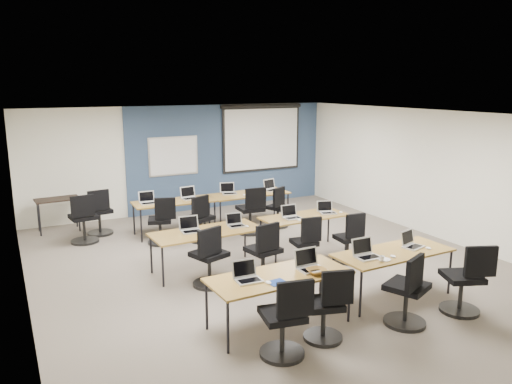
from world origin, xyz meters
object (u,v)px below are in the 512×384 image
training_table_mid_left (207,233)px  laptop_0 (247,276)px  laptop_3 (411,243)px  laptop_7 (327,210)px  laptop_11 (271,188)px  task_chair_11 (278,211)px  utility_table (57,203)px  laptop_1 (310,264)px  task_chair_7 (350,242)px  task_chair_2 (408,296)px  task_chair_4 (209,261)px  laptop_8 (148,201)px  training_table_mid_right (304,218)px  task_chair_0 (285,324)px  laptop_4 (190,228)px  spare_chair_a (99,216)px  task_chair_10 (252,214)px  task_chair_9 (201,222)px  task_chair_8 (161,225)px  training_table_front_left (279,278)px  laptop_5 (236,223)px  whiteboard (173,156)px  task_chair_6 (306,246)px  laptop_10 (229,191)px  laptop_2 (366,253)px  training_table_back_right (249,195)px  laptop_9 (189,196)px  projector_screen (262,134)px  spare_chair_b (84,223)px  training_table_back_left (174,203)px  task_chair_5 (264,256)px  task_chair_1 (327,311)px  training_table_front_right (393,254)px  task_chair_3 (466,285)px

training_table_mid_left → laptop_0: (-0.36, -2.31, 0.10)m
laptop_3 → laptop_7: (0.04, 2.32, -0.00)m
laptop_11 → task_chair_11: size_ratio=0.36×
laptop_3 → utility_table: bearing=111.9°
laptop_1 → training_table_mid_left: bearing=103.9°
task_chair_7 → task_chair_2: bearing=-105.0°
task_chair_4 → laptop_1: bearing=-82.9°
laptop_8 → training_table_mid_right: bearing=-41.5°
task_chair_0 → laptop_4: bearing=100.9°
task_chair_7 → spare_chair_a: (-3.75, 3.87, 0.03)m
task_chair_10 → task_chair_9: bearing=-175.3°
task_chair_8 → task_chair_10: (1.97, -0.19, 0.03)m
training_table_front_left → task_chair_7: (2.38, 1.54, -0.30)m
laptop_4 → laptop_5: 0.84m
task_chair_0 → laptop_7: (2.79, 3.12, 0.36)m
laptop_0 → task_chair_10: bearing=65.4°
task_chair_8 → task_chair_9: size_ratio=1.00×
training_table_front_left → laptop_0: laptop_0 is taller
task_chair_10 → laptop_0: bearing=-113.9°
whiteboard → laptop_1: (-0.22, -6.55, -0.65)m
task_chair_6 → task_chair_8: (-1.90, 2.48, 0.02)m
spare_chair_a → whiteboard: bearing=21.4°
whiteboard → laptop_10: bearing=-65.1°
laptop_2 → laptop_1: bearing=-177.2°
laptop_7 → laptop_10: size_ratio=0.92×
training_table_front_left → task_chair_7: bearing=31.3°
training_table_back_right → laptop_9: size_ratio=5.36×
projector_screen → laptop_9: (-2.72, -1.69, -1.09)m
laptop_8 → spare_chair_b: (-1.31, 0.15, -0.36)m
whiteboard → training_table_mid_left: (-0.80, -4.21, -0.76)m
whiteboard → task_chair_4: (-1.03, -4.87, -1.02)m
training_table_back_left → task_chair_4: size_ratio=1.71×
task_chair_5 → task_chair_6: size_ratio=1.08×
laptop_9 → spare_chair_b: bearing=170.5°
laptop_4 → utility_table: size_ratio=0.37×
task_chair_4 → laptop_2: bearing=-60.9°
training_table_back_left → task_chair_1: size_ratio=1.79×
laptop_2 → training_table_front_right: bearing=1.2°
task_chair_10 → laptop_1: bearing=-102.0°
training_table_mid_left → task_chair_5: bearing=-54.8°
training_table_mid_left → laptop_1: 2.42m
task_chair_3 → laptop_7: 3.30m
training_table_front_left → training_table_back_left: size_ratio=1.10×
training_table_mid_left → training_table_back_right: 3.12m
training_table_mid_right → laptop_11: laptop_11 is taller
laptop_0 → task_chair_10: size_ratio=0.31×
task_chair_5 → task_chair_7: 1.81m
projector_screen → task_chair_10: bearing=-122.2°
laptop_0 → task_chair_2: (2.00, -0.84, -0.36)m
laptop_2 → laptop_10: (-0.02, 4.87, -0.00)m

